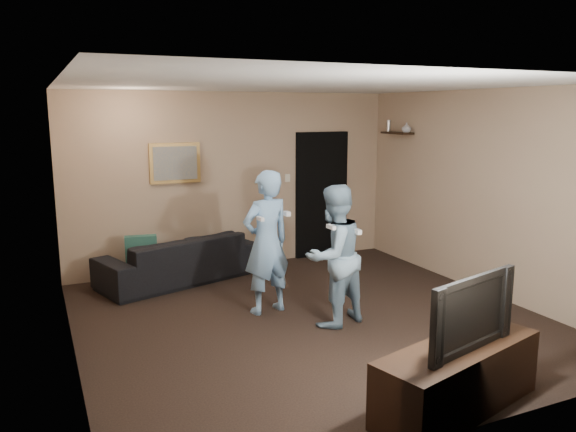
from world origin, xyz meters
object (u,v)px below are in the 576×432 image
television (462,310)px  wii_player_right (334,256)px  tv_console (458,379)px  wii_player_left (266,242)px  sofa (179,258)px

television → wii_player_right: wii_player_right is taller
tv_console → wii_player_right: size_ratio=1.00×
tv_console → wii_player_left: wii_player_left is taller
wii_player_right → tv_console: bearing=-89.7°
wii_player_right → television: bearing=-89.7°
tv_console → television: (0.00, 0.00, 0.57)m
tv_console → wii_player_left: bearing=86.3°
sofa → tv_console: 4.44m
tv_console → wii_player_right: bearing=75.4°
sofa → wii_player_right: 2.61m
sofa → wii_player_right: wii_player_right is taller
television → wii_player_right: (-0.01, 1.99, -0.04)m
sofa → tv_console: (1.17, -4.28, -0.07)m
tv_console → wii_player_right: wii_player_right is taller
sofa → wii_player_right: size_ratio=1.40×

